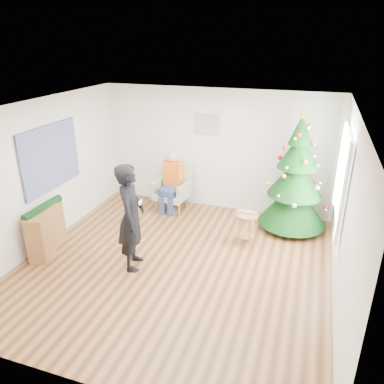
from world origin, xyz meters
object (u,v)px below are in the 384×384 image
(stool, at_px, (246,229))
(christmas_tree, at_px, (296,178))
(console, at_px, (46,229))
(standing_man, at_px, (131,217))
(armchair, at_px, (173,194))

(stool, bearing_deg, christmas_tree, 51.37)
(console, bearing_deg, standing_man, -15.70)
(christmas_tree, relative_size, armchair, 2.40)
(christmas_tree, relative_size, stool, 3.76)
(stool, relative_size, standing_man, 0.35)
(armchair, distance_m, console, 2.76)
(christmas_tree, height_order, stool, christmas_tree)
(armchair, bearing_deg, stool, -21.83)
(christmas_tree, height_order, standing_man, christmas_tree)
(armchair, relative_size, standing_man, 0.55)
(standing_man, xyz_separation_m, console, (-1.69, -0.03, -0.49))
(stool, height_order, console, console)
(console, bearing_deg, stool, 4.69)
(stool, xyz_separation_m, armchair, (-1.82, 1.02, 0.04))
(christmas_tree, bearing_deg, armchair, 177.82)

